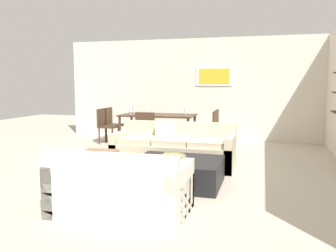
{
  "coord_description": "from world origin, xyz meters",
  "views": [
    {
      "loc": [
        1.51,
        -5.77,
        1.51
      ],
      "look_at": [
        -0.12,
        0.2,
        0.75
      ],
      "focal_mm": 37.22,
      "sensor_mm": 36.0,
      "label": 1
    }
  ],
  "objects_px": {
    "decorative_bowl": "(173,157)",
    "wine_glass_right_far": "(186,110)",
    "wine_glass_left_near": "(130,109)",
    "dining_chair_foot": "(147,129)",
    "wine_glass_left_far": "(134,108)",
    "dining_chair_left_near": "(106,124)",
    "dining_table": "(158,117)",
    "dining_chair_right_far": "(212,125)",
    "dining_chair_left_far": "(112,122)",
    "dining_chair_right_near": "(210,127)",
    "apple_on_coffee_table": "(166,154)",
    "coffee_table": "(178,172)",
    "wine_glass_foot": "(153,111)",
    "loveseat_white": "(120,189)",
    "sofa_beige": "(174,150)"
  },
  "relations": [
    {
      "from": "decorative_bowl",
      "to": "apple_on_coffee_table",
      "type": "bearing_deg",
      "value": 134.72
    },
    {
      "from": "wine_glass_left_far",
      "to": "wine_glass_left_near",
      "type": "relative_size",
      "value": 1.05
    },
    {
      "from": "sofa_beige",
      "to": "dining_chair_left_far",
      "type": "distance_m",
      "value": 3.22
    },
    {
      "from": "loveseat_white",
      "to": "coffee_table",
      "type": "xyz_separation_m",
      "value": [
        0.36,
        1.33,
        -0.1
      ]
    },
    {
      "from": "decorative_bowl",
      "to": "dining_chair_right_near",
      "type": "xyz_separation_m",
      "value": [
        0.08,
        3.04,
        0.09
      ]
    },
    {
      "from": "apple_on_coffee_table",
      "to": "wine_glass_left_far",
      "type": "xyz_separation_m",
      "value": [
        -1.75,
        3.2,
        0.46
      ]
    },
    {
      "from": "apple_on_coffee_table",
      "to": "wine_glass_right_far",
      "type": "distance_m",
      "value": 3.26
    },
    {
      "from": "wine_glass_left_near",
      "to": "dining_chair_left_far",
      "type": "bearing_deg",
      "value": 153.45
    },
    {
      "from": "sofa_beige",
      "to": "wine_glass_left_near",
      "type": "bearing_deg",
      "value": 129.59
    },
    {
      "from": "dining_chair_foot",
      "to": "apple_on_coffee_table",
      "type": "bearing_deg",
      "value": -64.2
    },
    {
      "from": "coffee_table",
      "to": "wine_glass_left_far",
      "type": "bearing_deg",
      "value": 120.58
    },
    {
      "from": "decorative_bowl",
      "to": "dining_table",
      "type": "bearing_deg",
      "value": 110.79
    },
    {
      "from": "dining_chair_foot",
      "to": "wine_glass_left_far",
      "type": "xyz_separation_m",
      "value": [
        -0.68,
        0.98,
        0.38
      ]
    },
    {
      "from": "apple_on_coffee_table",
      "to": "dining_chair_left_far",
      "type": "relative_size",
      "value": 0.09
    },
    {
      "from": "wine_glass_right_far",
      "to": "coffee_table",
      "type": "bearing_deg",
      "value": -79.47
    },
    {
      "from": "loveseat_white",
      "to": "wine_glass_foot",
      "type": "xyz_separation_m",
      "value": [
        -0.93,
        4.15,
        0.58
      ]
    },
    {
      "from": "dining_chair_right_near",
      "to": "dining_chair_left_far",
      "type": "distance_m",
      "value": 2.66
    },
    {
      "from": "wine_glass_foot",
      "to": "wine_glass_left_near",
      "type": "xyz_separation_m",
      "value": [
        -0.68,
        0.28,
        0.0
      ]
    },
    {
      "from": "coffee_table",
      "to": "wine_glass_left_far",
      "type": "xyz_separation_m",
      "value": [
        -1.97,
        3.34,
        0.69
      ]
    },
    {
      "from": "dining_chair_right_far",
      "to": "dining_chair_left_far",
      "type": "xyz_separation_m",
      "value": [
        -2.63,
        0.0,
        0.0
      ]
    },
    {
      "from": "dining_chair_right_near",
      "to": "dining_chair_left_near",
      "type": "xyz_separation_m",
      "value": [
        -2.63,
        0.0,
        0.0
      ]
    },
    {
      "from": "apple_on_coffee_table",
      "to": "dining_table",
      "type": "height_order",
      "value": "dining_table"
    },
    {
      "from": "dining_chair_left_far",
      "to": "wine_glass_right_far",
      "type": "bearing_deg",
      "value": -2.67
    },
    {
      "from": "dining_chair_right_far",
      "to": "dining_chair_left_near",
      "type": "xyz_separation_m",
      "value": [
        -2.63,
        -0.41,
        0.0
      ]
    },
    {
      "from": "apple_on_coffee_table",
      "to": "dining_chair_right_far",
      "type": "height_order",
      "value": "dining_chair_right_far"
    },
    {
      "from": "wine_glass_right_far",
      "to": "wine_glass_left_near",
      "type": "bearing_deg",
      "value": -170.47
    },
    {
      "from": "dining_chair_left_near",
      "to": "wine_glass_right_far",
      "type": "bearing_deg",
      "value": 9.12
    },
    {
      "from": "decorative_bowl",
      "to": "wine_glass_right_far",
      "type": "bearing_deg",
      "value": 99.41
    },
    {
      "from": "apple_on_coffee_table",
      "to": "wine_glass_left_far",
      "type": "bearing_deg",
      "value": 118.67
    },
    {
      "from": "dining_chair_foot",
      "to": "dining_chair_left_near",
      "type": "height_order",
      "value": "same"
    },
    {
      "from": "dining_chair_right_near",
      "to": "wine_glass_foot",
      "type": "xyz_separation_m",
      "value": [
        -1.32,
        -0.19,
        0.37
      ]
    },
    {
      "from": "coffee_table",
      "to": "dining_chair_right_near",
      "type": "height_order",
      "value": "dining_chair_right_near"
    },
    {
      "from": "dining_chair_right_far",
      "to": "dining_chair_left_far",
      "type": "relative_size",
      "value": 1.0
    },
    {
      "from": "wine_glass_left_far",
      "to": "loveseat_white",
      "type": "bearing_deg",
      "value": -70.97
    },
    {
      "from": "loveseat_white",
      "to": "wine_glass_left_near",
      "type": "bearing_deg",
      "value": 109.92
    },
    {
      "from": "dining_table",
      "to": "dining_chair_foot",
      "type": "relative_size",
      "value": 2.07
    },
    {
      "from": "wine_glass_left_far",
      "to": "dining_chair_foot",
      "type": "bearing_deg",
      "value": -55.37
    },
    {
      "from": "dining_chair_left_near",
      "to": "dining_table",
      "type": "bearing_deg",
      "value": 8.91
    },
    {
      "from": "dining_chair_foot",
      "to": "wine_glass_foot",
      "type": "bearing_deg",
      "value": 90.0
    },
    {
      "from": "dining_chair_right_far",
      "to": "dining_chair_left_far",
      "type": "height_order",
      "value": "same"
    },
    {
      "from": "dining_chair_foot",
      "to": "wine_glass_foot",
      "type": "relative_size",
      "value": 5.16
    },
    {
      "from": "wine_glass_left_far",
      "to": "dining_chair_left_far",
      "type": "bearing_deg",
      "value": 171.75
    },
    {
      "from": "wine_glass_right_far",
      "to": "wine_glass_left_near",
      "type": "distance_m",
      "value": 1.37
    },
    {
      "from": "loveseat_white",
      "to": "dining_chair_right_far",
      "type": "xyz_separation_m",
      "value": [
        0.38,
        4.76,
        0.21
      ]
    },
    {
      "from": "dining_table",
      "to": "dining_chair_foot",
      "type": "xyz_separation_m",
      "value": [
        0.0,
        -0.87,
        -0.18
      ]
    },
    {
      "from": "sofa_beige",
      "to": "apple_on_coffee_table",
      "type": "bearing_deg",
      "value": -82.65
    },
    {
      "from": "dining_chair_left_near",
      "to": "wine_glass_left_near",
      "type": "distance_m",
      "value": 0.74
    },
    {
      "from": "wine_glass_foot",
      "to": "dining_chair_left_far",
      "type": "bearing_deg",
      "value": 155.32
    },
    {
      "from": "wine_glass_right_far",
      "to": "wine_glass_left_near",
      "type": "relative_size",
      "value": 0.94
    },
    {
      "from": "decorative_bowl",
      "to": "wine_glass_right_far",
      "type": "distance_m",
      "value": 3.44
    }
  ]
}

